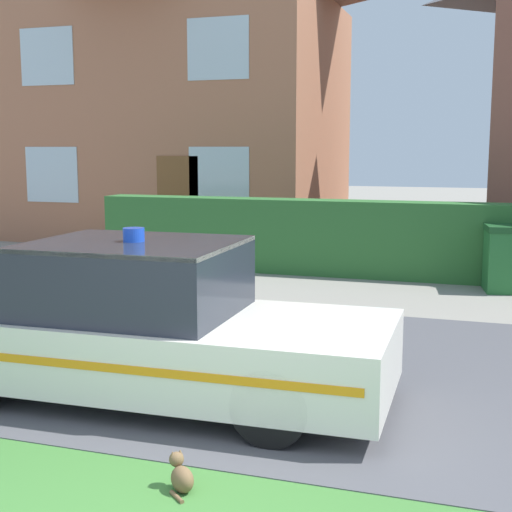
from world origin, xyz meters
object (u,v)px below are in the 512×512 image
Objects in this scene: house_left at (184,88)px; wheelie_bin at (506,258)px; police_car at (146,326)px; cat at (181,476)px.

wheelie_bin is (8.05, -5.65, -3.29)m from house_left.
police_car reaches higher than wheelie_bin.
police_car is at bearing -126.08° from wheelie_bin.
cat is 0.27× the size of wheelie_bin.
house_left reaches higher than cat.
police_car is 4.15× the size of wheelie_bin.
police_car is 0.55× the size of house_left.
police_car reaches higher than cat.
wheelie_bin is (3.20, 6.19, -0.12)m from police_car.
house_left is 7.60× the size of wheelie_bin.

